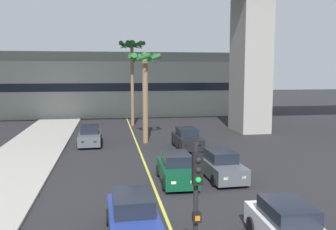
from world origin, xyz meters
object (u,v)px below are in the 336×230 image
(car_queue_front, at_px, (133,218))
(palm_tree_near_median, at_px, (132,55))
(car_queue_second, at_px, (176,169))
(car_queue_sixth, at_px, (221,166))
(palm_tree_mid_median, at_px, (145,75))
(traffic_light_median_near, at_px, (196,204))
(car_queue_third, at_px, (90,136))
(car_queue_fourth, at_px, (289,228))
(car_queue_fifth, at_px, (187,139))

(car_queue_front, bearing_deg, palm_tree_near_median, 86.31)
(car_queue_second, distance_m, car_queue_sixth, 2.57)
(palm_tree_mid_median, bearing_deg, palm_tree_near_median, 92.30)
(car_queue_sixth, distance_m, palm_tree_mid_median, 12.28)
(traffic_light_median_near, bearing_deg, palm_tree_mid_median, 87.67)
(palm_tree_near_median, bearing_deg, car_queue_second, -87.39)
(car_queue_second, height_order, car_queue_third, same)
(car_queue_second, xyz_separation_m, traffic_light_median_near, (-1.44, -10.47, 1.99))
(car_queue_fourth, bearing_deg, car_queue_sixth, 88.48)
(traffic_light_median_near, bearing_deg, car_queue_second, 82.16)
(car_queue_front, xyz_separation_m, palm_tree_mid_median, (2.15, 17.38, 4.85))
(car_queue_third, bearing_deg, car_queue_second, -65.43)
(car_queue_fourth, height_order, car_queue_fifth, same)
(car_queue_second, bearing_deg, car_queue_front, -113.57)
(traffic_light_median_near, relative_size, palm_tree_mid_median, 0.56)
(car_queue_second, bearing_deg, palm_tree_near_median, 92.61)
(car_queue_second, distance_m, palm_tree_mid_median, 12.18)
(car_queue_front, xyz_separation_m, car_queue_second, (2.72, 6.22, 0.00))
(car_queue_second, relative_size, car_queue_fifth, 1.00)
(car_queue_third, xyz_separation_m, palm_tree_mid_median, (4.48, 0.14, 4.85))
(traffic_light_median_near, bearing_deg, palm_tree_near_median, 89.12)
(car_queue_front, height_order, palm_tree_near_median, palm_tree_near_median)
(palm_tree_near_median, bearing_deg, car_queue_sixth, -80.39)
(car_queue_fifth, bearing_deg, car_queue_fourth, -90.19)
(car_queue_second, distance_m, palm_tree_near_median, 22.16)
(car_queue_second, height_order, car_queue_sixth, same)
(traffic_light_median_near, bearing_deg, car_queue_front, 106.70)
(traffic_light_median_near, distance_m, palm_tree_near_median, 31.89)
(traffic_light_median_near, height_order, palm_tree_mid_median, palm_tree_mid_median)
(car_queue_second, bearing_deg, car_queue_third, 114.57)
(car_queue_third, relative_size, traffic_light_median_near, 0.98)
(car_queue_second, xyz_separation_m, car_queue_fourth, (2.33, -7.92, 0.00))
(car_queue_front, bearing_deg, palm_tree_mid_median, 82.94)
(car_queue_front, xyz_separation_m, traffic_light_median_near, (1.27, -4.25, 1.99))
(car_queue_third, distance_m, car_queue_fifth, 7.87)
(car_queue_fourth, distance_m, car_queue_sixth, 8.23)
(palm_tree_near_median, height_order, palm_tree_mid_median, palm_tree_near_median)
(car_queue_second, xyz_separation_m, palm_tree_mid_median, (-0.56, 11.16, 4.85))
(car_queue_sixth, bearing_deg, car_queue_fourth, -91.52)
(car_queue_front, distance_m, car_queue_sixth, 8.39)
(car_queue_sixth, distance_m, traffic_light_median_near, 11.67)
(car_queue_fourth, relative_size, palm_tree_mid_median, 0.56)
(palm_tree_mid_median, bearing_deg, car_queue_fifth, -42.93)
(car_queue_fifth, distance_m, car_queue_sixth, 8.11)
(car_queue_second, height_order, palm_tree_mid_median, palm_tree_mid_median)
(car_queue_sixth, xyz_separation_m, traffic_light_median_near, (-3.99, -10.78, 1.99))
(car_queue_second, height_order, traffic_light_median_near, traffic_light_median_near)
(car_queue_front, bearing_deg, car_queue_fourth, -18.58)
(car_queue_third, xyz_separation_m, car_queue_fifth, (7.42, -2.60, 0.00))
(traffic_light_median_near, relative_size, palm_tree_near_median, 0.46)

